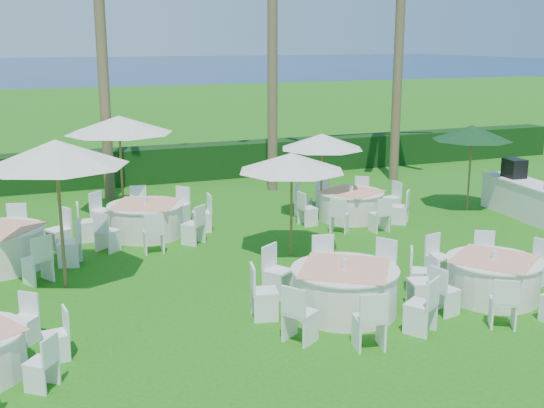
{
  "coord_description": "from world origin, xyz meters",
  "views": [
    {
      "loc": [
        -4.21,
        -10.94,
        4.85
      ],
      "look_at": [
        1.09,
        2.56,
        1.3
      ],
      "focal_mm": 45.0,
      "sensor_mm": 36.0,
      "label": 1
    }
  ],
  "objects": [
    {
      "name": "hedge",
      "position": [
        0.0,
        12.0,
        0.6
      ],
      "size": [
        34.0,
        1.0,
        1.2
      ],
      "primitive_type": "cube",
      "color": "black",
      "rests_on": "ground"
    },
    {
      "name": "banquet_table_e",
      "position": [
        -1.14,
        5.53,
        0.44
      ],
      "size": [
        3.32,
        3.32,
        1.0
      ],
      "color": "silver",
      "rests_on": "ground"
    },
    {
      "name": "ground",
      "position": [
        0.0,
        0.0,
        0.0
      ],
      "size": [
        120.0,
        120.0,
        0.0
      ],
      "primitive_type": "plane",
      "color": "#235E10",
      "rests_on": "ground"
    },
    {
      "name": "banquet_table_b",
      "position": [
        1.22,
        -0.68,
        0.45
      ],
      "size": [
        3.4,
        3.4,
        1.02
      ],
      "color": "silver",
      "rests_on": "ground"
    },
    {
      "name": "umbrella_a",
      "position": [
        -3.36,
        2.53,
        2.7
      ],
      "size": [
        2.78,
        2.78,
        2.97
      ],
      "color": "brown",
      "rests_on": "ground"
    },
    {
      "name": "ocean",
      "position": [
        0.0,
        102.0,
        0.0
      ],
      "size": [
        260.0,
        260.0,
        0.0
      ],
      "primitive_type": "plane",
      "color": "#071C47",
      "rests_on": "ground"
    },
    {
      "name": "umbrella_b",
      "position": [
        1.64,
        2.77,
        2.16
      ],
      "size": [
        2.44,
        2.44,
        2.37
      ],
      "color": "brown",
      "rests_on": "ground"
    },
    {
      "name": "umbrella_green",
      "position": [
        8.02,
        4.77,
        2.24
      ],
      "size": [
        2.24,
        2.24,
        2.46
      ],
      "color": "brown",
      "rests_on": "ground"
    },
    {
      "name": "umbrella_c",
      "position": [
        -1.32,
        7.85,
        2.54
      ],
      "size": [
        2.95,
        2.95,
        2.78
      ],
      "color": "brown",
      "rests_on": "ground"
    },
    {
      "name": "palm_e",
      "position": [
        8.34,
        9.36,
        4.49
      ],
      "size": [
        4.39,
        4.18,
        8.09
      ],
      "color": "brown",
      "rests_on": "ground"
    },
    {
      "name": "banquet_table_f",
      "position": [
        4.39,
        5.09,
        0.41
      ],
      "size": [
        3.14,
        3.14,
        0.95
      ],
      "color": "silver",
      "rests_on": "ground"
    },
    {
      "name": "umbrella_d",
      "position": [
        3.68,
        5.49,
        2.14
      ],
      "size": [
        2.28,
        2.28,
        2.34
      ],
      "color": "brown",
      "rests_on": "ground"
    },
    {
      "name": "palm_b",
      "position": [
        -1.38,
        9.95,
        5.6
      ],
      "size": [
        4.12,
        4.4,
        10.25
      ],
      "color": "brown",
      "rests_on": "ground"
    },
    {
      "name": "buffet_table",
      "position": [
        9.0,
        2.95,
        0.53
      ],
      "size": [
        1.2,
        4.34,
        1.52
      ],
      "color": "silver",
      "rests_on": "ground"
    },
    {
      "name": "banquet_table_c",
      "position": [
        4.18,
        -1.07,
        0.41
      ],
      "size": [
        3.13,
        3.13,
        0.95
      ],
      "color": "silver",
      "rests_on": "ground"
    }
  ]
}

